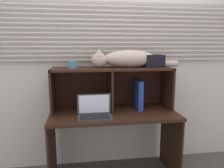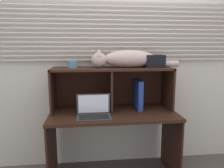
# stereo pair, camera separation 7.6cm
# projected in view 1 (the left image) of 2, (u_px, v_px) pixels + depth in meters

# --- Properties ---
(back_panel_with_blinds) EXTENTS (4.40, 0.08, 2.50)m
(back_panel_with_blinds) POSITION_uv_depth(u_px,v_px,m) (109.00, 59.00, 2.48)
(back_panel_with_blinds) COLOR beige
(back_panel_with_blinds) RESTS_ON ground
(desk) EXTENTS (1.30, 0.62, 0.73)m
(desk) POSITION_uv_depth(u_px,v_px,m) (114.00, 126.00, 2.25)
(desk) COLOR black
(desk) RESTS_ON ground
(hutch_shelf_unit) EXTENTS (1.26, 0.37, 0.45)m
(hutch_shelf_unit) POSITION_uv_depth(u_px,v_px,m) (111.00, 80.00, 2.32)
(hutch_shelf_unit) COLOR black
(hutch_shelf_unit) RESTS_ON desk
(cat) EXTENTS (0.94, 0.20, 0.20)m
(cat) POSITION_uv_depth(u_px,v_px,m) (126.00, 59.00, 2.27)
(cat) COLOR #BCA599
(cat) RESTS_ON hutch_shelf_unit
(laptop) EXTENTS (0.33, 0.20, 0.21)m
(laptop) POSITION_uv_depth(u_px,v_px,m) (95.00, 112.00, 2.07)
(laptop) COLOR #333333
(laptop) RESTS_ON desk
(binder_upright) EXTENTS (0.05, 0.27, 0.31)m
(binder_upright) POSITION_uv_depth(u_px,v_px,m) (138.00, 94.00, 2.35)
(binder_upright) COLOR navy
(binder_upright) RESTS_ON desk
(book_stack) EXTENTS (0.18, 0.23, 0.05)m
(book_stack) POSITION_uv_depth(u_px,v_px,m) (90.00, 108.00, 2.30)
(book_stack) COLOR gray
(book_stack) RESTS_ON desk
(small_basket) EXTENTS (0.09, 0.09, 0.07)m
(small_basket) POSITION_uv_depth(u_px,v_px,m) (73.00, 65.00, 2.20)
(small_basket) COLOR teal
(small_basket) RESTS_ON hutch_shelf_unit
(storage_box) EXTENTS (0.20, 0.17, 0.13)m
(storage_box) POSITION_uv_depth(u_px,v_px,m) (153.00, 61.00, 2.32)
(storage_box) COLOR black
(storage_box) RESTS_ON hutch_shelf_unit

